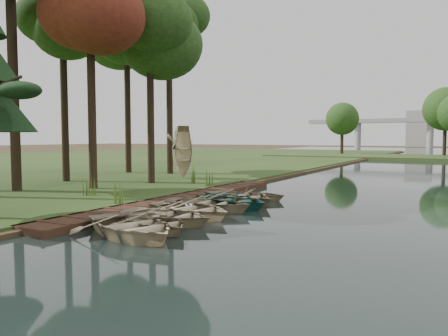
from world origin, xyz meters
The scene contains 22 objects.
ground centered at (0.00, 0.00, 0.00)m, with size 300.00×300.00×0.00m, color #3D2F1D.
boardwalk centered at (-1.60, 0.00, 0.15)m, with size 1.60×16.00×0.30m, color #372015.
far_trees centered at (4.67, 50.00, 6.43)m, with size 45.60×5.60×8.80m.
building_b centered at (-5.00, 145.00, 6.00)m, with size 8.00×8.00×12.00m, color #A5A5A0.
rowboat_0 centered at (1.20, -6.48, 0.46)m, with size 2.84×3.98×0.82m, color tan.
rowboat_1 centered at (1.20, -5.39, 0.39)m, with size 2.32×3.25×0.67m, color tan.
rowboat_2 centered at (0.91, -4.39, 0.41)m, with size 2.51×3.51×0.73m, color tan.
rowboat_3 centered at (0.88, -2.90, 0.43)m, with size 2.62×3.67×0.76m, color tan.
rowboat_4 centered at (0.76, -1.51, 0.44)m, with size 2.67×3.74×0.77m, color tan.
rowboat_5 centered at (1.15, -0.06, 0.42)m, with size 2.57×3.59×0.74m, color #287168.
rowboat_6 centered at (0.95, 1.03, 0.44)m, with size 2.68×3.76×0.78m, color tan.
rowboat_7 centered at (1.06, 2.16, 0.36)m, with size 2.14×3.00×0.62m, color tan.
stored_rowboat centered at (-6.69, 7.53, 0.66)m, with size 2.49×3.49×0.72m, color tan.
tree_2 centered at (-7.58, 0.47, 9.49)m, with size 4.45×4.45×11.18m.
tree_3 centered at (-11.99, 2.45, 9.97)m, with size 4.33×4.33×11.63m.
tree_4 centered at (-6.67, 4.22, 9.01)m, with size 4.76×4.76×10.81m.
tree_5 centered at (-13.25, 9.59, 11.09)m, with size 5.35×5.35×13.16m.
tree_6 centered at (-9.78, 10.29, 11.16)m, with size 3.97×3.97×12.79m.
reeds_0 centered at (-2.60, -2.84, 0.76)m, with size 0.60×0.60×0.92m, color #3F661E.
reeds_1 centered at (-5.56, -1.68, 0.76)m, with size 0.60×0.60×0.92m, color #3F661E.
reeds_2 centered at (-2.63, 4.33, 0.75)m, with size 0.60×0.60×0.89m, color #3F661E.
reeds_3 centered at (-4.36, 5.31, 0.76)m, with size 0.60×0.60×0.92m, color #3F661E.
Camera 1 is at (9.92, -16.32, 3.01)m, focal length 35.00 mm.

